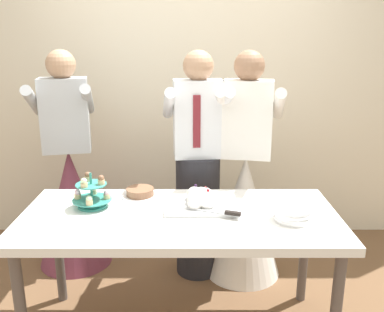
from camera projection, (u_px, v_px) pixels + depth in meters
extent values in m
cube|color=beige|center=(185.00, 72.00, 3.58)|extent=(5.20, 0.10, 2.90)
cube|color=white|center=(181.00, 218.00, 2.38)|extent=(1.80, 0.80, 0.05)
cylinder|color=#564C47|center=(23.00, 312.00, 2.19)|extent=(0.06, 0.06, 0.72)
cylinder|color=#564C47|center=(60.00, 251.00, 2.80)|extent=(0.06, 0.06, 0.72)
cylinder|color=#564C47|center=(306.00, 252.00, 2.80)|extent=(0.06, 0.06, 0.72)
cylinder|color=teal|center=(94.00, 206.00, 2.48)|extent=(0.17, 0.17, 0.01)
cylinder|color=teal|center=(93.00, 190.00, 2.46)|extent=(0.01, 0.01, 0.21)
cylinder|color=teal|center=(94.00, 199.00, 2.47)|extent=(0.23, 0.23, 0.01)
cylinder|color=#D1B784|center=(109.00, 196.00, 2.48)|extent=(0.04, 0.04, 0.03)
sphere|color=#EAB7C6|center=(108.00, 192.00, 2.47)|extent=(0.04, 0.04, 0.04)
cylinder|color=#D1B784|center=(95.00, 191.00, 2.55)|extent=(0.04, 0.04, 0.03)
sphere|color=#EAB7C6|center=(95.00, 188.00, 2.54)|extent=(0.04, 0.04, 0.04)
cylinder|color=#D1B784|center=(79.00, 196.00, 2.48)|extent=(0.04, 0.04, 0.03)
sphere|color=#EAB7C6|center=(79.00, 192.00, 2.47)|extent=(0.04, 0.04, 0.04)
cylinder|color=#D1B784|center=(91.00, 202.00, 2.38)|extent=(0.04, 0.04, 0.03)
sphere|color=beige|center=(91.00, 198.00, 2.38)|extent=(0.04, 0.04, 0.04)
cylinder|color=teal|center=(93.00, 184.00, 2.45)|extent=(0.18, 0.18, 0.01)
cylinder|color=#D1B784|center=(103.00, 182.00, 2.43)|extent=(0.04, 0.04, 0.03)
sphere|color=brown|center=(103.00, 178.00, 2.43)|extent=(0.04, 0.04, 0.04)
cylinder|color=#D1B784|center=(90.00, 178.00, 2.49)|extent=(0.04, 0.04, 0.03)
sphere|color=brown|center=(89.00, 175.00, 2.49)|extent=(0.04, 0.04, 0.04)
cylinder|color=#D1B784|center=(86.00, 185.00, 2.39)|extent=(0.04, 0.04, 0.03)
sphere|color=beige|center=(85.00, 181.00, 2.38)|extent=(0.04, 0.04, 0.04)
cube|color=silver|center=(203.00, 205.00, 2.47)|extent=(0.42, 0.31, 0.02)
sphere|color=white|center=(213.00, 199.00, 2.46)|extent=(0.08, 0.08, 0.08)
sphere|color=white|center=(207.00, 195.00, 2.50)|extent=(0.10, 0.10, 0.10)
sphere|color=white|center=(196.00, 194.00, 2.52)|extent=(0.09, 0.09, 0.09)
sphere|color=white|center=(195.00, 199.00, 2.46)|extent=(0.08, 0.08, 0.08)
sphere|color=white|center=(196.00, 203.00, 2.40)|extent=(0.09, 0.09, 0.09)
sphere|color=white|center=(208.00, 201.00, 2.41)|extent=(0.10, 0.10, 0.10)
sphere|color=white|center=(203.00, 196.00, 2.45)|extent=(0.11, 0.11, 0.11)
sphere|color=#DB474C|center=(207.00, 188.00, 2.46)|extent=(0.02, 0.02, 0.02)
sphere|color=#DB474C|center=(204.00, 191.00, 2.45)|extent=(0.02, 0.02, 0.02)
sphere|color=#2D1938|center=(197.00, 186.00, 2.49)|extent=(0.02, 0.02, 0.02)
sphere|color=#B21923|center=(209.00, 190.00, 2.43)|extent=(0.02, 0.02, 0.02)
cube|color=silver|center=(208.00, 211.00, 2.35)|extent=(0.22, 0.10, 0.00)
cube|color=black|center=(234.00, 213.00, 2.31)|extent=(0.09, 0.05, 0.02)
cylinder|color=white|center=(294.00, 219.00, 2.30)|extent=(0.20, 0.20, 0.01)
cylinder|color=white|center=(294.00, 218.00, 2.29)|extent=(0.20, 0.20, 0.01)
cylinder|color=white|center=(295.00, 216.00, 2.29)|extent=(0.20, 0.20, 0.01)
cylinder|color=white|center=(294.00, 213.00, 2.29)|extent=(0.20, 0.20, 0.01)
cylinder|color=white|center=(295.00, 212.00, 2.28)|extent=(0.20, 0.20, 0.01)
cylinder|color=white|center=(294.00, 210.00, 2.29)|extent=(0.20, 0.20, 0.01)
cylinder|color=white|center=(295.00, 208.00, 2.28)|extent=(0.20, 0.20, 0.01)
cylinder|color=white|center=(142.00, 196.00, 2.64)|extent=(0.24, 0.24, 0.01)
cylinder|color=brown|center=(142.00, 192.00, 2.63)|extent=(0.17, 0.17, 0.05)
cylinder|color=#232328|center=(199.00, 215.00, 3.13)|extent=(0.32, 0.32, 0.92)
cube|color=white|center=(200.00, 119.00, 2.93)|extent=(0.36, 0.23, 0.54)
sphere|color=tan|center=(200.00, 66.00, 2.83)|extent=(0.21, 0.21, 0.21)
cylinder|color=white|center=(171.00, 104.00, 2.88)|extent=(0.12, 0.49, 0.28)
cylinder|color=white|center=(225.00, 103.00, 2.92)|extent=(0.12, 0.49, 0.28)
cube|color=maroon|center=(198.00, 122.00, 2.83)|extent=(0.05, 0.02, 0.36)
cone|color=white|center=(245.00, 216.00, 3.11)|extent=(0.56, 0.56, 0.92)
cube|color=white|center=(249.00, 119.00, 2.91)|extent=(0.37, 0.25, 0.54)
sphere|color=#997054|center=(251.00, 66.00, 2.81)|extent=(0.21, 0.21, 0.21)
cylinder|color=white|center=(225.00, 103.00, 2.92)|extent=(0.16, 0.49, 0.28)
cylinder|color=white|center=(281.00, 105.00, 2.85)|extent=(0.16, 0.49, 0.28)
cone|color=brown|center=(74.00, 208.00, 3.27)|extent=(0.56, 0.56, 0.92)
cube|color=#B2B7BC|center=(67.00, 115.00, 3.07)|extent=(0.37, 0.26, 0.54)
sphere|color=tan|center=(62.00, 64.00, 2.97)|extent=(0.21, 0.21, 0.21)
cylinder|color=#B2B7BC|center=(35.00, 101.00, 3.00)|extent=(0.17, 0.49, 0.28)
cylinder|color=#B2B7BC|center=(89.00, 100.00, 3.07)|extent=(0.17, 0.49, 0.28)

